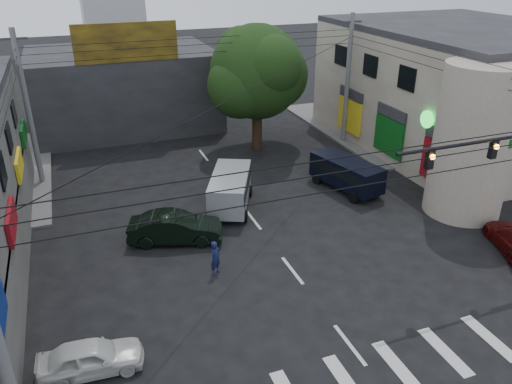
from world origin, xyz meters
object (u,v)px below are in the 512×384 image
dark_sedan (175,228)px  white_compact (91,357)px  utility_pole_far_left (28,110)px  traffic_gantry (504,172)px  utility_pole_far_right (347,81)px  street_tree (257,72)px  navy_van (346,175)px  silver_minivan (230,191)px  traffic_officer (216,258)px

dark_sedan → white_compact: size_ratio=1.34×
utility_pole_far_left → white_compact: bearing=-84.2°
traffic_gantry → utility_pole_far_right: 17.21m
street_tree → navy_van: 9.84m
white_compact → traffic_gantry: bearing=-86.2°
silver_minivan → navy_van: (7.15, -0.19, -0.06)m
utility_pole_far_left → traffic_gantry: bearing=-42.9°
street_tree → utility_pole_far_right: size_ratio=0.95×
navy_van → utility_pole_far_left: bearing=52.5°
street_tree → utility_pole_far_right: utility_pole_far_right is taller
traffic_gantry → dark_sedan: bearing=148.8°
white_compact → navy_van: size_ratio=0.72×
traffic_gantry → utility_pole_far_right: size_ratio=0.78×
street_tree → navy_van: size_ratio=1.77×
traffic_gantry → utility_pole_far_left: size_ratio=0.78×
dark_sedan → traffic_officer: bearing=-144.9°
dark_sedan → traffic_officer: traffic_officer is taller
traffic_officer → navy_van: bearing=-7.2°
traffic_gantry → navy_van: 10.49m
traffic_gantry → dark_sedan: size_ratio=1.51×
traffic_gantry → street_tree: bearing=102.0°
traffic_officer → traffic_gantry: bearing=-57.2°
navy_van → white_compact: bearing=108.2°
silver_minivan → traffic_officer: size_ratio=3.09×
utility_pole_far_left → dark_sedan: 12.13m
utility_pole_far_left → silver_minivan: bearing=-36.1°
white_compact → traffic_officer: size_ratio=2.22×
utility_pole_far_right → white_compact: 26.02m
traffic_gantry → utility_pole_far_left: (-18.32, 17.00, -0.23)m
white_compact → navy_van: 18.05m
dark_sedan → silver_minivan: bearing=-37.9°
street_tree → traffic_gantry: (3.82, -18.00, -0.64)m
street_tree → utility_pole_far_left: (-14.50, -1.00, -0.87)m
traffic_gantry → white_compact: traffic_gantry is taller
white_compact → street_tree: bearing=-31.5°
street_tree → white_compact: (-12.78, -18.00, -4.88)m
traffic_gantry → white_compact: (-16.61, 0.00, -4.24)m
dark_sedan → white_compact: 8.59m
dark_sedan → traffic_gantry: bearing=-103.7°
white_compact → dark_sedan: bearing=-27.6°
dark_sedan → navy_van: 11.02m
dark_sedan → traffic_officer: (1.06, -3.32, 0.06)m
utility_pole_far_left → dark_sedan: (6.20, -9.68, -3.86)m
street_tree → white_compact: size_ratio=2.44×
street_tree → utility_pole_far_left: 14.56m
traffic_gantry → traffic_officer: traffic_gantry is taller
utility_pole_far_left → silver_minivan: 12.69m
traffic_gantry → silver_minivan: size_ratio=1.45×
silver_minivan → navy_van: 7.15m
utility_pole_far_right → dark_sedan: bearing=-146.8°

